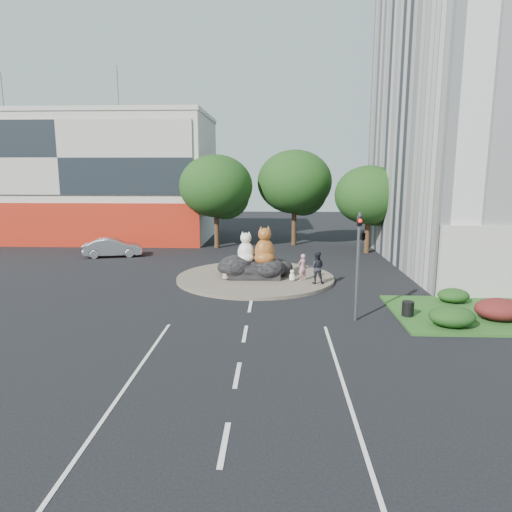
# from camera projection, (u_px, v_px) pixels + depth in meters

# --- Properties ---
(ground) EXTENTS (120.00, 120.00, 0.00)m
(ground) POSITION_uv_depth(u_px,v_px,m) (245.00, 334.00, 19.39)
(ground) COLOR black
(ground) RESTS_ON ground
(roundabout_island) EXTENTS (10.00, 10.00, 0.20)m
(roundabout_island) POSITION_uv_depth(u_px,v_px,m) (255.00, 278.00, 29.19)
(roundabout_island) COLOR brown
(roundabout_island) RESTS_ON ground
(rock_plinth) EXTENTS (3.20, 2.60, 0.90)m
(rock_plinth) POSITION_uv_depth(u_px,v_px,m) (255.00, 269.00, 29.09)
(rock_plinth) COLOR black
(rock_plinth) RESTS_ON roundabout_island
(shophouse_block) EXTENTS (25.20, 12.30, 17.40)m
(shophouse_block) POSITION_uv_depth(u_px,v_px,m) (87.00, 177.00, 46.42)
(shophouse_block) COLOR beige
(shophouse_block) RESTS_ON ground
(grass_verge) EXTENTS (10.00, 6.00, 0.12)m
(grass_verge) POSITION_uv_depth(u_px,v_px,m) (499.00, 314.00, 21.82)
(grass_verge) COLOR #25541C
(grass_verge) RESTS_ON ground
(tree_left) EXTENTS (6.46, 6.46, 8.27)m
(tree_left) POSITION_uv_depth(u_px,v_px,m) (217.00, 189.00, 40.26)
(tree_left) COLOR #382314
(tree_left) RESTS_ON ground
(tree_mid) EXTENTS (6.84, 6.84, 8.76)m
(tree_mid) POSITION_uv_depth(u_px,v_px,m) (295.00, 185.00, 41.88)
(tree_mid) COLOR #382314
(tree_mid) RESTS_ON ground
(tree_right) EXTENTS (5.70, 5.70, 7.30)m
(tree_right) POSITION_uv_depth(u_px,v_px,m) (369.00, 198.00, 37.87)
(tree_right) COLOR #382314
(tree_right) RESTS_ON ground
(hedge_near_green) EXTENTS (2.00, 1.60, 0.90)m
(hedge_near_green) POSITION_uv_depth(u_px,v_px,m) (452.00, 316.00, 19.89)
(hedge_near_green) COLOR #193812
(hedge_near_green) RESTS_ON grass_verge
(hedge_red) EXTENTS (2.20, 1.76, 0.99)m
(hedge_red) POSITION_uv_depth(u_px,v_px,m) (499.00, 309.00, 20.76)
(hedge_red) COLOR #4C1414
(hedge_red) RESTS_ON grass_verge
(hedge_back_green) EXTENTS (1.60, 1.28, 0.72)m
(hedge_back_green) POSITION_uv_depth(u_px,v_px,m) (453.00, 295.00, 23.58)
(hedge_back_green) COLOR #193812
(hedge_back_green) RESTS_ON grass_verge
(traffic_light) EXTENTS (0.44, 1.24, 5.00)m
(traffic_light) POSITION_uv_depth(u_px,v_px,m) (361.00, 243.00, 20.47)
(traffic_light) COLOR #595B60
(traffic_light) RESTS_ON ground
(street_lamp) EXTENTS (2.34, 0.22, 8.06)m
(street_lamp) POSITION_uv_depth(u_px,v_px,m) (479.00, 212.00, 25.88)
(street_lamp) COLOR #595B60
(street_lamp) RESTS_ON ground
(cat_white) EXTENTS (1.25, 1.09, 2.02)m
(cat_white) POSITION_uv_depth(u_px,v_px,m) (246.00, 247.00, 28.64)
(cat_white) COLOR silver
(cat_white) RESTS_ON rock_plinth
(cat_tabby) EXTENTS (1.78, 1.67, 2.40)m
(cat_tabby) POSITION_uv_depth(u_px,v_px,m) (265.00, 245.00, 28.25)
(cat_tabby) COLOR #A75822
(cat_tabby) RESTS_ON rock_plinth
(kitten_calico) EXTENTS (0.64, 0.64, 0.81)m
(kitten_calico) POSITION_uv_depth(u_px,v_px,m) (226.00, 273.00, 28.20)
(kitten_calico) COLOR silver
(kitten_calico) RESTS_ON roundabout_island
(kitten_white) EXTENTS (0.49, 0.44, 0.72)m
(kitten_white) POSITION_uv_depth(u_px,v_px,m) (292.00, 275.00, 27.86)
(kitten_white) COLOR beige
(kitten_white) RESTS_ON roundabout_island
(pedestrian_pink) EXTENTS (0.71, 0.67, 1.64)m
(pedestrian_pink) POSITION_uv_depth(u_px,v_px,m) (302.00, 267.00, 27.93)
(pedestrian_pink) COLOR #BF7B87
(pedestrian_pink) RESTS_ON roundabout_island
(pedestrian_dark) EXTENTS (0.99, 0.80, 1.93)m
(pedestrian_dark) POSITION_uv_depth(u_px,v_px,m) (317.00, 268.00, 27.13)
(pedestrian_dark) COLOR black
(pedestrian_dark) RESTS_ON roundabout_island
(parked_car) EXTENTS (4.83, 2.65, 1.51)m
(parked_car) POSITION_uv_depth(u_px,v_px,m) (113.00, 247.00, 36.80)
(parked_car) COLOR #AAACB2
(parked_car) RESTS_ON ground
(litter_bin) EXTENTS (0.67, 0.67, 0.69)m
(litter_bin) POSITION_uv_depth(u_px,v_px,m) (408.00, 309.00, 21.36)
(litter_bin) COLOR black
(litter_bin) RESTS_ON grass_verge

